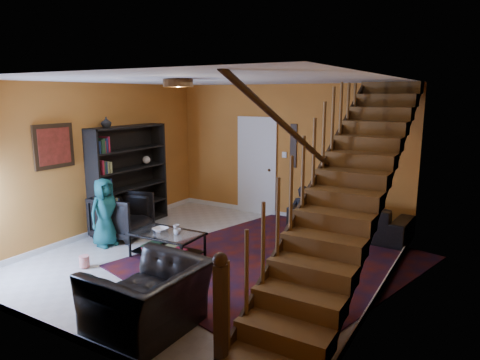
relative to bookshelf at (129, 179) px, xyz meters
The scene contains 21 objects.
floor 2.66m from the bookshelf, 14.01° to the right, with size 5.50×5.50×0.00m, color beige.
room 1.59m from the bookshelf, 34.27° to the left, with size 5.50×5.50×5.50m.
staircase 4.59m from the bookshelf, ahead, with size 0.95×5.02×3.18m.
bookshelf is the anchor object (origin of this frame).
door 2.73m from the bookshelf, 51.26° to the left, with size 0.82×0.05×2.05m, color silver.
framed_picture 1.70m from the bookshelf, 96.28° to the right, with size 0.04×0.74×0.74m, color maroon.
wall_hanging 3.38m from the bookshelf, 39.82° to the left, with size 0.14×0.03×0.90m, color black.
ceiling_fixture 3.30m from the bookshelf, 30.20° to the right, with size 0.40×0.40×0.10m, color #3F2814.
rug 3.49m from the bookshelf, ahead, with size 3.62×4.14×0.02m, color #4E130D.
sofa 4.31m from the bookshelf, 23.53° to the left, with size 2.20×0.86×0.64m, color black.
armchair_left 0.88m from the bookshelf, 58.30° to the right, with size 0.87×0.89×0.81m, color black.
armchair_right 4.12m from the bookshelf, 42.62° to the right, with size 1.19×1.04×0.77m, color black.
person_adult_a 3.52m from the bookshelf, 30.64° to the left, with size 0.47×0.31×1.28m, color black.
person_adult_b 4.35m from the bookshelf, 24.14° to the left, with size 0.62×0.48×1.28m, color black.
person_child 1.21m from the bookshelf, 66.82° to the right, with size 0.59×0.38×1.20m, color #195760.
coffee_table 2.14m from the bookshelf, 29.17° to the right, with size 1.14×0.69×0.43m.
cup_a 2.25m from the bookshelf, 26.26° to the right, with size 0.12×0.12×0.10m, color #999999.
cup_b 2.04m from the bookshelf, 24.04° to the right, with size 0.10×0.10×0.09m, color #999999.
bowl 1.96m from the bookshelf, 31.03° to the right, with size 0.24×0.24×0.06m, color #999999.
vase 1.24m from the bookshelf, 90.00° to the right, with size 0.18×0.18×0.19m, color #999999.
popcorn_bucket 2.31m from the bookshelf, 64.29° to the right, with size 0.15×0.15×0.17m, color red.
Camera 1 is at (3.67, -5.39, 2.59)m, focal length 32.00 mm.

